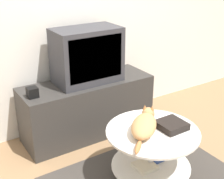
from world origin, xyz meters
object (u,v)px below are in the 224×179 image
at_px(dvd_box, 171,125).
at_px(tv, 87,55).
at_px(speaker, 32,92).
at_px(cat, 144,125).

bearing_deg(dvd_box, tv, 100.04).
relative_size(tv, dvd_box, 3.13).
bearing_deg(tv, dvd_box, -79.96).
height_order(speaker, dvd_box, speaker).
xyz_separation_m(dvd_box, cat, (-0.22, 0.08, 0.03)).
relative_size(dvd_box, cat, 0.44).
distance_m(speaker, dvd_box, 1.27).
bearing_deg(tv, cat, -91.66).
bearing_deg(tv, speaker, -172.43).
bearing_deg(cat, speaker, 80.50).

